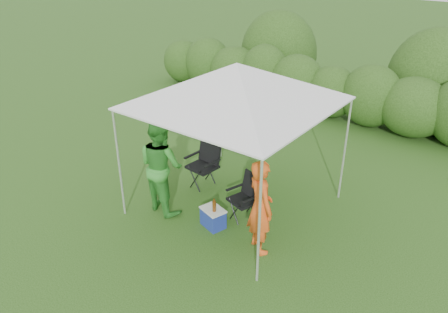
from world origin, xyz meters
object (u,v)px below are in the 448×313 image
Objects in this scene: canopy at (237,84)px; chair_left at (205,160)px; man at (260,207)px; woman at (161,165)px; cooler at (213,217)px; chair_right at (247,194)px.

canopy is 3.10× the size of chair_left.
man is 2.15m from woman.
woman is at bearing -158.53° from cooler.
canopy is 2.07m from woman.
man is 1.20m from cooler.
canopy is 2.14m from man.
chair_left is at bearing 150.69° from cooler.
chair_right is at bearing -25.56° from canopy.
woman is (-0.07, -1.20, 0.36)m from chair_left.
chair_left is at bearing 163.00° from canopy.
cooler is at bearing 30.22° from man.
cooler is at bearing -99.91° from chair_right.
man is 3.26× the size of cooler.
cooler is (1.14, 0.10, -0.74)m from woman.
chair_left reaches higher than cooler.
cooler is at bearing -41.07° from chair_left.
chair_right is at bearing -10.52° from man.
canopy reaches higher than chair_left.
canopy is at bearing -5.15° from man.
man is at bearing -169.61° from woman.
chair_right is 0.47× the size of woman.
chair_left is (-1.38, 0.49, 0.07)m from chair_right.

